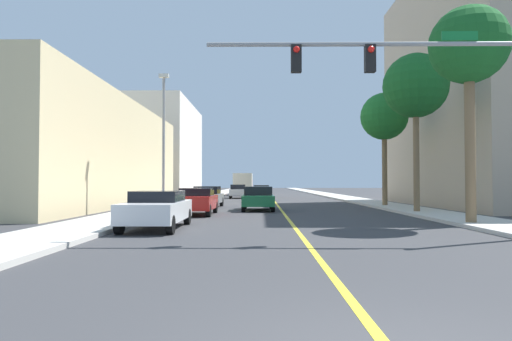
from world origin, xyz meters
TOP-DOWN VIEW (x-y plane):
  - ground at (0.00, 42.00)m, footprint 192.00×192.00m
  - sidewalk_left at (-7.79, 42.00)m, footprint 2.91×168.00m
  - sidewalk_right at (7.79, 42.00)m, footprint 2.91×168.00m
  - lane_marking_center at (0.00, 42.00)m, footprint 0.16×144.00m
  - building_left_near at (-17.64, 28.02)m, footprint 14.32×27.98m
  - building_left_far at (-17.37, 55.17)m, footprint 13.78×19.02m
  - building_right_near at (16.69, 27.88)m, footprint 12.42×19.07m
  - traffic_signal_mast at (3.77, 9.34)m, footprint 9.79×0.36m
  - street_lamp at (-6.84, 20.90)m, footprint 0.56×0.28m
  - palm_near at (7.01, 13.39)m, footprint 3.08×3.08m
  - palm_mid at (7.25, 20.05)m, footprint 3.54×3.54m
  - palm_far at (7.40, 26.70)m, footprint 3.29×3.29m
  - car_white at (-5.13, 12.19)m, footprint 1.94×4.57m
  - car_yellow at (-1.16, 44.37)m, footprint 1.96×4.41m
  - car_silver at (-3.74, 44.05)m, footprint 1.95×4.35m
  - car_gray at (-4.97, 26.34)m, footprint 1.98×3.99m
  - car_red at (-4.70, 19.26)m, footprint 1.92×4.16m
  - car_green at (-1.44, 23.11)m, footprint 1.96×4.40m
  - delivery_truck at (-3.58, 54.94)m, footprint 2.43×8.01m

SIDE VIEW (x-z plane):
  - ground at x=0.00m, z-range 0.00..0.00m
  - lane_marking_center at x=0.00m, z-range 0.00..0.01m
  - sidewalk_left at x=-7.79m, z-range 0.00..0.15m
  - sidewalk_right at x=7.79m, z-range 0.00..0.15m
  - car_red at x=-4.70m, z-range 0.03..1.45m
  - car_white at x=-5.13m, z-range 0.05..1.45m
  - car_yellow at x=-1.16m, z-range 0.03..1.46m
  - car_gray at x=-4.97m, z-range 0.02..1.48m
  - car_green at x=-1.44m, z-range 0.03..1.50m
  - car_silver at x=-3.74m, z-range 0.03..1.52m
  - delivery_truck at x=-3.58m, z-range 0.11..3.02m
  - building_left_near at x=-17.64m, z-range 0.00..7.70m
  - street_lamp at x=-6.84m, z-range 0.57..8.36m
  - traffic_signal_mast at x=3.77m, z-range 1.56..7.95m
  - building_left_far at x=-17.37m, z-range 0.00..12.25m
  - palm_far at x=7.40m, z-range 2.36..10.22m
  - palm_mid at x=7.25m, z-range 2.65..11.32m
  - palm_near at x=7.01m, z-range 2.78..11.38m
  - building_right_near at x=16.69m, z-range 0.00..17.58m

